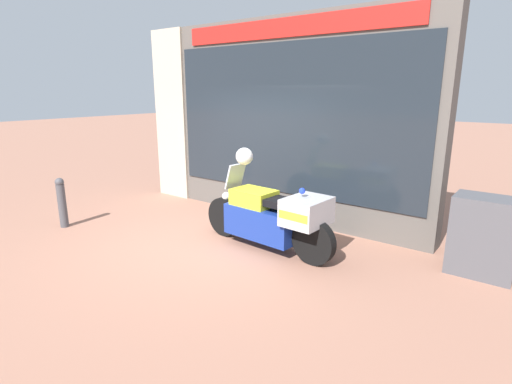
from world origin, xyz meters
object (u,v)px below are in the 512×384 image
paramedic_motorcycle (272,217)px  utility_cabinet (484,236)px  white_helmet (244,156)px  street_bollard (62,202)px

paramedic_motorcycle → utility_cabinet: (2.70, 1.03, -0.01)m
white_helmet → street_bollard: size_ratio=0.30×
paramedic_motorcycle → white_helmet: bearing=0.0°
utility_cabinet → street_bollard: utility_cabinet is taller
paramedic_motorcycle → white_helmet: (-0.57, 0.04, 0.86)m
white_helmet → street_bollard: white_helmet is taller
paramedic_motorcycle → utility_cabinet: size_ratio=2.28×
white_helmet → street_bollard: (-3.07, -1.41, -0.94)m
white_helmet → street_bollard: bearing=-155.3°
white_helmet → street_bollard: 3.51m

